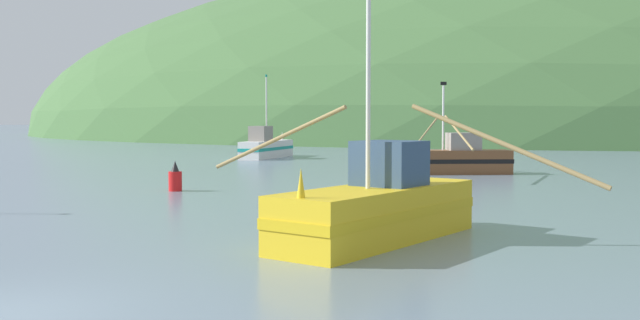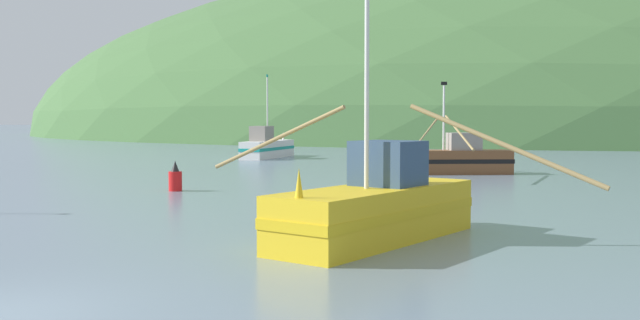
% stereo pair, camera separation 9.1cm
% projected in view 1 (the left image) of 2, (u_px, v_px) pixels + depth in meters
% --- Properties ---
extents(hill_far_right, '(219.82, 175.86, 69.36)m').
position_uv_depth(hill_far_right, '(525.00, 133.00, 159.17)').
color(hill_far_right, '#47703D').
rests_on(hill_far_right, ground).
extents(hill_far_center, '(124.29, 99.43, 46.09)m').
position_uv_depth(hill_far_center, '(225.00, 129.00, 234.08)').
color(hill_far_center, '#2D562D').
rests_on(hill_far_center, ground).
extents(fishing_boat_yellow, '(11.33, 7.59, 6.92)m').
position_uv_depth(fishing_boat_yellow, '(379.00, 207.00, 19.41)').
color(fishing_boat_yellow, gold).
rests_on(fishing_boat_yellow, ground).
extents(fishing_boat_brown, '(8.32, 13.18, 5.46)m').
position_uv_depth(fishing_boat_brown, '(444.00, 159.00, 42.90)').
color(fishing_boat_brown, brown).
rests_on(fishing_boat_brown, ground).
extents(fishing_boat_white, '(1.96, 7.95, 6.94)m').
position_uv_depth(fishing_boat_white, '(266.00, 147.00, 60.36)').
color(fishing_boat_white, white).
rests_on(fishing_boat_white, ground).
extents(channel_buoy, '(0.60, 0.60, 1.38)m').
position_uv_depth(channel_buoy, '(175.00, 179.00, 32.81)').
color(channel_buoy, red).
rests_on(channel_buoy, ground).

